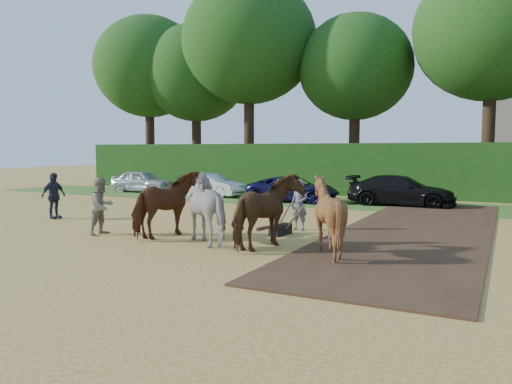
{
  "coord_description": "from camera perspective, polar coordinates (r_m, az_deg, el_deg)",
  "views": [
    {
      "loc": [
        4.09,
        -9.7,
        2.66
      ],
      "look_at": [
        -2.53,
        3.37,
        1.4
      ],
      "focal_mm": 35.0,
      "sensor_mm": 36.0,
      "label": 1
    }
  ],
  "objects": [
    {
      "name": "grass_verge",
      "position": [
        24.19,
        16.98,
        -1.58
      ],
      "size": [
        50.0,
        5.0,
        0.03
      ],
      "primitive_type": "cube",
      "color": "#38601E",
      "rests_on": "ground"
    },
    {
      "name": "spectator_far",
      "position": [
        20.57,
        -22.13,
        -0.39
      ],
      "size": [
        0.47,
        1.05,
        1.77
      ],
      "primitive_type": "imported",
      "rotation": [
        0.0,
        0.0,
        1.54
      ],
      "color": "#242731",
      "rests_on": "ground"
    },
    {
      "name": "earth_strip",
      "position": [
        17.1,
        17.88,
        -4.19
      ],
      "size": [
        4.5,
        17.0,
        0.05
      ],
      "primitive_type": "cube",
      "color": "#472D1C",
      "rests_on": "ground"
    },
    {
      "name": "church",
      "position": [
        65.64,
        27.26,
        14.09
      ],
      "size": [
        5.2,
        5.2,
        27.0
      ],
      "color": "slate",
      "rests_on": "ground"
    },
    {
      "name": "plough_team",
      "position": [
        13.79,
        -1.56,
        -2.02
      ],
      "size": [
        6.79,
        4.73,
        2.0
      ],
      "color": "brown",
      "rests_on": "ground"
    },
    {
      "name": "parked_cars",
      "position": [
        24.47,
        13.56,
        0.13
      ],
      "size": [
        35.23,
        2.95,
        1.43
      ],
      "color": "silver",
      "rests_on": "ground"
    },
    {
      "name": "hedgerow",
      "position": [
        28.52,
        18.61,
        2.33
      ],
      "size": [
        46.0,
        1.6,
        3.0
      ],
      "primitive_type": "cube",
      "color": "#14380F",
      "rests_on": "ground"
    },
    {
      "name": "spectator_near",
      "position": [
        16.28,
        -17.2,
        -1.55
      ],
      "size": [
        0.72,
        0.9,
        1.78
      ],
      "primitive_type": "imported",
      "rotation": [
        0.0,
        0.0,
        1.52
      ],
      "color": "tan",
      "rests_on": "ground"
    },
    {
      "name": "ground",
      "position": [
        10.86,
        3.92,
        -9.28
      ],
      "size": [
        120.0,
        120.0,
        0.0
      ],
      "primitive_type": "plane",
      "color": "gold",
      "rests_on": "ground"
    },
    {
      "name": "treeline",
      "position": [
        32.53,
        16.77,
        15.9
      ],
      "size": [
        48.7,
        10.6,
        14.21
      ],
      "color": "#382616",
      "rests_on": "ground"
    }
  ]
}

